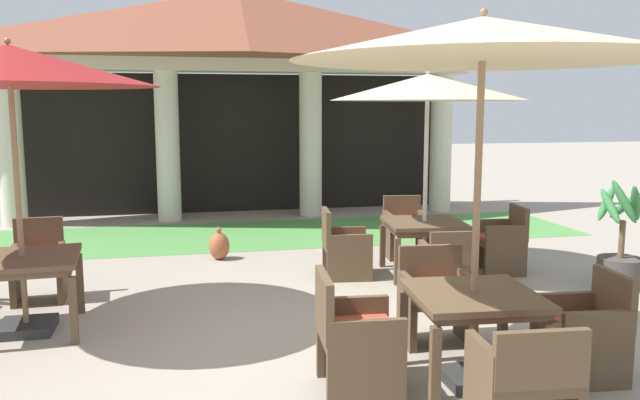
# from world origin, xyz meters

# --- Properties ---
(ground_plane) EXTENTS (60.00, 60.00, 0.00)m
(ground_plane) POSITION_xyz_m (0.00, 0.00, 0.00)
(ground_plane) COLOR #9E9384
(background_pavilion) EXTENTS (9.45, 2.59, 4.32)m
(background_pavilion) POSITION_xyz_m (0.00, 7.27, 3.29)
(background_pavilion) COLOR beige
(background_pavilion) RESTS_ON ground
(lawn_strip) EXTENTS (11.25, 2.58, 0.01)m
(lawn_strip) POSITION_xyz_m (0.00, 5.43, 0.00)
(lawn_strip) COLOR #519347
(lawn_strip) RESTS_ON ground
(patio_table_near_foreground) EXTENTS (1.08, 1.08, 0.75)m
(patio_table_near_foreground) POSITION_xyz_m (-2.66, 1.13, 0.65)
(patio_table_near_foreground) COLOR brown
(patio_table_near_foreground) RESTS_ON ground
(patio_umbrella_near_foreground) EXTENTS (2.68, 2.68, 2.77)m
(patio_umbrella_near_foreground) POSITION_xyz_m (-2.66, 1.13, 2.50)
(patio_umbrella_near_foreground) COLOR #2D2D2D
(patio_umbrella_near_foreground) RESTS_ON ground
(patio_chair_near_foreground_north) EXTENTS (0.58, 0.53, 0.91)m
(patio_chair_near_foreground_north) POSITION_xyz_m (-2.74, 2.21, 0.41)
(patio_chair_near_foreground_north) COLOR brown
(patio_chair_near_foreground_north) RESTS_ON ground
(patio_table_mid_left) EXTENTS (1.07, 1.07, 0.70)m
(patio_table_mid_left) POSITION_xyz_m (1.87, 2.34, 0.61)
(patio_table_mid_left) COLOR brown
(patio_table_mid_left) RESTS_ON ground
(patio_umbrella_mid_left) EXTENTS (2.44, 2.44, 2.61)m
(patio_umbrella_mid_left) POSITION_xyz_m (1.87, 2.34, 2.36)
(patio_umbrella_mid_left) COLOR #2D2D2D
(patio_umbrella_mid_left) RESTS_ON ground
(patio_chair_mid_left_west) EXTENTS (0.64, 0.63, 0.87)m
(patio_chair_mid_left_west) POSITION_xyz_m (0.83, 2.46, 0.39)
(patio_chair_mid_left_west) COLOR brown
(patio_chair_mid_left_west) RESTS_ON ground
(patio_chair_mid_left_south) EXTENTS (0.61, 0.57, 0.80)m
(patio_chair_mid_left_south) POSITION_xyz_m (1.75, 1.31, 0.39)
(patio_chair_mid_left_south) COLOR brown
(patio_chair_mid_left_south) RESTS_ON ground
(patio_chair_mid_left_east) EXTENTS (0.61, 0.60, 0.88)m
(patio_chair_mid_left_east) POSITION_xyz_m (2.90, 2.22, 0.41)
(patio_chair_mid_left_east) COLOR brown
(patio_chair_mid_left_east) RESTS_ON ground
(patio_chair_mid_left_north) EXTENTS (0.63, 0.64, 0.86)m
(patio_chair_mid_left_north) POSITION_xyz_m (1.99, 3.37, 0.41)
(patio_chair_mid_left_north) COLOR brown
(patio_chair_mid_left_north) RESTS_ON ground
(patio_table_mid_right) EXTENTS (1.02, 1.02, 0.74)m
(patio_table_mid_right) POSITION_xyz_m (1.01, -0.87, 0.64)
(patio_table_mid_right) COLOR brown
(patio_table_mid_right) RESTS_ON ground
(patio_umbrella_mid_right) EXTENTS (2.83, 2.83, 2.86)m
(patio_umbrella_mid_right) POSITION_xyz_m (1.01, -0.87, 2.62)
(patio_umbrella_mid_right) COLOR #2D2D2D
(patio_umbrella_mid_right) RESTS_ON ground
(patio_chair_mid_right_south) EXTENTS (0.66, 0.54, 0.82)m
(patio_chair_mid_right_south) POSITION_xyz_m (0.93, -1.79, 0.42)
(patio_chair_mid_right_south) COLOR brown
(patio_chair_mid_right_south) RESTS_ON ground
(patio_chair_mid_right_east) EXTENTS (0.63, 0.61, 0.85)m
(patio_chair_mid_right_east) POSITION_xyz_m (1.94, -0.94, 0.39)
(patio_chair_mid_right_east) COLOR brown
(patio_chair_mid_right_east) RESTS_ON ground
(patio_chair_mid_right_north) EXTENTS (0.66, 0.54, 0.87)m
(patio_chair_mid_right_north) POSITION_xyz_m (1.08, 0.06, 0.41)
(patio_chair_mid_right_north) COLOR brown
(patio_chair_mid_right_north) RESTS_ON ground
(patio_chair_mid_right_west) EXTENTS (0.64, 0.68, 0.92)m
(patio_chair_mid_right_west) POSITION_xyz_m (0.07, -0.79, 0.42)
(patio_chair_mid_right_west) COLOR brown
(patio_chair_mid_right_west) RESTS_ON ground
(potted_palm_right_edge) EXTENTS (0.62, 0.61, 1.33)m
(potted_palm_right_edge) POSITION_xyz_m (3.95, 1.28, 0.38)
(potted_palm_right_edge) COLOR #47423D
(potted_palm_right_edge) RESTS_ON ground
(terracotta_urn) EXTENTS (0.29, 0.29, 0.47)m
(terracotta_urn) POSITION_xyz_m (-0.66, 3.75, 0.20)
(terracotta_urn) COLOR #9E5633
(terracotta_urn) RESTS_ON ground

